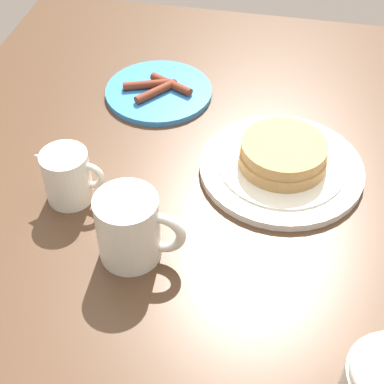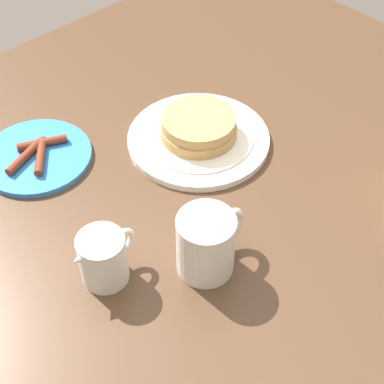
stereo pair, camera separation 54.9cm
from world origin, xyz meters
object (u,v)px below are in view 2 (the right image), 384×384
object	(u,v)px
pancake_plate	(198,134)
side_plate_bacon	(36,156)
coffee_mug	(207,243)
creamer_pitcher	(103,258)

from	to	relation	value
pancake_plate	side_plate_bacon	bearing A→B (deg)	145.56
side_plate_bacon	coffee_mug	bearing A→B (deg)	-81.42
side_plate_bacon	creamer_pitcher	distance (m)	0.28
pancake_plate	coffee_mug	xyz separation A→B (m)	(-0.17, -0.20, 0.03)
coffee_mug	creamer_pitcher	distance (m)	0.14
pancake_plate	coffee_mug	bearing A→B (deg)	-131.22
side_plate_bacon	creamer_pitcher	xyz separation A→B (m)	(-0.06, -0.27, 0.03)
side_plate_bacon	coffee_mug	xyz separation A→B (m)	(0.05, -0.35, 0.04)
creamer_pitcher	side_plate_bacon	bearing A→B (deg)	76.88
coffee_mug	pancake_plate	bearing A→B (deg)	48.78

